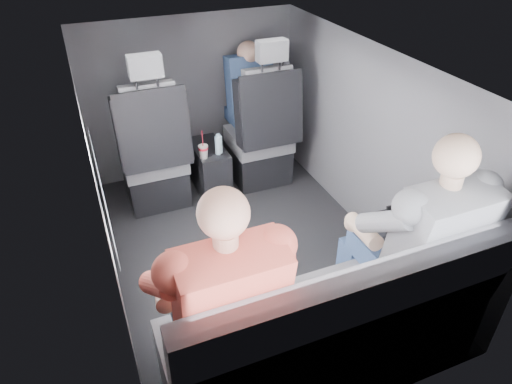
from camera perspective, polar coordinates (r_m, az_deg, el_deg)
name	(u,v)px	position (r m, az deg, el deg)	size (l,w,h in m)	color
floor	(249,251)	(3.27, -0.92, -7.35)	(2.60, 2.60, 0.00)	black
ceiling	(246,63)	(2.59, -1.20, 15.82)	(2.60, 2.60, 0.00)	#B2B2AD
panel_left	(100,200)	(2.73, -18.91, -0.93)	(0.02, 2.60, 1.35)	#56565B
panel_right	(369,144)	(3.27, 13.89, 5.86)	(0.02, 2.60, 1.35)	#56565B
panel_front	(192,97)	(3.99, -8.04, 11.68)	(1.80, 0.02, 1.35)	#56565B
panel_back	(364,319)	(1.99, 13.33, -15.15)	(1.80, 0.02, 1.35)	#56565B
side_window	(103,193)	(2.36, -18.61, -0.14)	(0.02, 0.75, 0.42)	white
seatbelt	(270,102)	(3.53, 1.80, 11.20)	(0.05, 0.01, 0.65)	black
front_seat_left	(154,160)	(3.62, -12.60, 3.96)	(0.52, 0.58, 1.26)	black
front_seat_right	(261,140)	(3.84, 0.67, 6.57)	(0.52, 0.58, 1.26)	black
center_console	(210,168)	(3.83, -5.80, 2.96)	(0.24, 0.48, 0.41)	black
rear_bench	(327,334)	(2.39, 8.88, -17.15)	(1.60, 0.57, 0.92)	#58585C
soda_cup	(203,151)	(3.56, -6.60, 5.10)	(0.08, 0.08, 0.23)	white
water_bottle	(219,145)	(3.60, -4.69, 5.91)	(0.06, 0.06, 0.17)	#B0D8EF
laptop_white	(214,278)	(2.16, -5.32, -10.62)	(0.38, 0.37, 0.26)	white
laptop_black	(401,223)	(2.60, 17.73, -3.70)	(0.37, 0.33, 0.26)	black
passenger_rear_left	(221,301)	(2.03, -4.44, -13.45)	(0.55, 0.66, 1.29)	#36363B
passenger_rear_right	(415,242)	(2.45, 19.31, -5.91)	(0.55, 0.66, 1.30)	navy
passenger_front_right	(249,90)	(3.91, -0.91, 12.59)	(0.37, 0.37, 0.71)	navy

